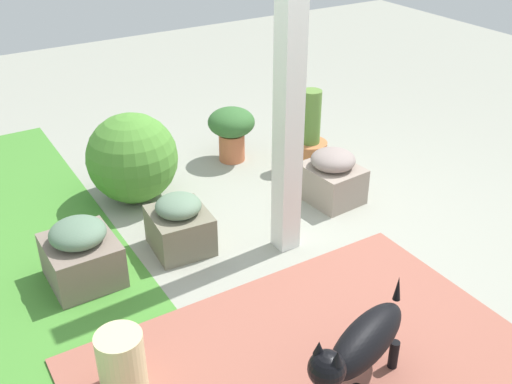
{
  "coord_description": "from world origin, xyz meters",
  "views": [
    {
      "loc": [
        -2.72,
        2.08,
        2.42
      ],
      "look_at": [
        0.35,
        0.2,
        0.39
      ],
      "focal_mm": 42.47,
      "sensor_mm": 36.0,
      "label": 1
    }
  ],
  "objects_px": {
    "stone_planter_mid": "(180,225)",
    "round_shrub": "(132,158)",
    "porch_pillar": "(290,72)",
    "stone_planter_nearest": "(332,177)",
    "terracotta_pot_broad": "(231,128)",
    "ceramic_urn": "(122,364)",
    "terracotta_pot_tall": "(310,138)",
    "stone_planter_far": "(81,254)",
    "dog": "(361,345)"
  },
  "relations": [
    {
      "from": "stone_planter_nearest",
      "to": "terracotta_pot_broad",
      "type": "bearing_deg",
      "value": 16.97
    },
    {
      "from": "stone_planter_nearest",
      "to": "terracotta_pot_tall",
      "type": "height_order",
      "value": "terracotta_pot_tall"
    },
    {
      "from": "porch_pillar",
      "to": "ceramic_urn",
      "type": "distance_m",
      "value": 1.92
    },
    {
      "from": "stone_planter_mid",
      "to": "stone_planter_far",
      "type": "distance_m",
      "value": 0.69
    },
    {
      "from": "dog",
      "to": "terracotta_pot_tall",
      "type": "bearing_deg",
      "value": -30.52
    },
    {
      "from": "stone_planter_far",
      "to": "terracotta_pot_broad",
      "type": "xyz_separation_m",
      "value": [
        1.03,
        -1.68,
        0.1
      ]
    },
    {
      "from": "ceramic_urn",
      "to": "terracotta_pot_broad",
      "type": "bearing_deg",
      "value": -41.14
    },
    {
      "from": "stone_planter_far",
      "to": "round_shrub",
      "type": "height_order",
      "value": "round_shrub"
    },
    {
      "from": "stone_planter_nearest",
      "to": "stone_planter_far",
      "type": "distance_m",
      "value": 1.99
    },
    {
      "from": "stone_planter_mid",
      "to": "round_shrub",
      "type": "xyz_separation_m",
      "value": [
        0.82,
        0.0,
        0.17
      ]
    },
    {
      "from": "round_shrub",
      "to": "stone_planter_nearest",
      "type": "bearing_deg",
      "value": -122.43
    },
    {
      "from": "stone_planter_mid",
      "to": "terracotta_pot_broad",
      "type": "bearing_deg",
      "value": -43.95
    },
    {
      "from": "stone_planter_mid",
      "to": "ceramic_urn",
      "type": "xyz_separation_m",
      "value": [
        -1.02,
        0.8,
        -0.0
      ]
    },
    {
      "from": "round_shrub",
      "to": "ceramic_urn",
      "type": "bearing_deg",
      "value": 156.69
    },
    {
      "from": "terracotta_pot_tall",
      "to": "ceramic_urn",
      "type": "xyz_separation_m",
      "value": [
        -1.62,
        2.33,
        -0.06
      ]
    },
    {
      "from": "terracotta_pot_tall",
      "to": "stone_planter_far",
      "type": "bearing_deg",
      "value": 105.23
    },
    {
      "from": "dog",
      "to": "ceramic_urn",
      "type": "relative_size",
      "value": 2.08
    },
    {
      "from": "porch_pillar",
      "to": "terracotta_pot_broad",
      "type": "distance_m",
      "value": 1.71
    },
    {
      "from": "terracotta_pot_tall",
      "to": "terracotta_pot_broad",
      "type": "bearing_deg",
      "value": 51.84
    },
    {
      "from": "ceramic_urn",
      "to": "terracotta_pot_tall",
      "type": "bearing_deg",
      "value": -55.19
    },
    {
      "from": "stone_planter_far",
      "to": "ceramic_urn",
      "type": "relative_size",
      "value": 1.28
    },
    {
      "from": "stone_planter_mid",
      "to": "terracotta_pot_tall",
      "type": "bearing_deg",
      "value": -68.62
    },
    {
      "from": "stone_planter_far",
      "to": "dog",
      "type": "xyz_separation_m",
      "value": [
        -1.64,
        -0.9,
        0.11
      ]
    },
    {
      "from": "terracotta_pot_broad",
      "to": "dog",
      "type": "xyz_separation_m",
      "value": [
        -2.67,
        0.78,
        0.0
      ]
    },
    {
      "from": "stone_planter_mid",
      "to": "dog",
      "type": "xyz_separation_m",
      "value": [
        -1.64,
        -0.21,
        0.12
      ]
    },
    {
      "from": "round_shrub",
      "to": "terracotta_pot_tall",
      "type": "relative_size",
      "value": 1.04
    },
    {
      "from": "stone_planter_far",
      "to": "ceramic_urn",
      "type": "xyz_separation_m",
      "value": [
        -1.02,
        0.11,
        -0.02
      ]
    },
    {
      "from": "round_shrub",
      "to": "terracotta_pot_tall",
      "type": "height_order",
      "value": "round_shrub"
    },
    {
      "from": "dog",
      "to": "ceramic_urn",
      "type": "bearing_deg",
      "value": 58.55
    },
    {
      "from": "stone_planter_far",
      "to": "dog",
      "type": "relative_size",
      "value": 0.62
    },
    {
      "from": "porch_pillar",
      "to": "stone_planter_nearest",
      "type": "xyz_separation_m",
      "value": [
        0.34,
        -0.67,
        -1.05
      ]
    },
    {
      "from": "round_shrub",
      "to": "dog",
      "type": "relative_size",
      "value": 0.93
    },
    {
      "from": "terracotta_pot_tall",
      "to": "ceramic_urn",
      "type": "distance_m",
      "value": 2.84
    },
    {
      "from": "porch_pillar",
      "to": "ceramic_urn",
      "type": "relative_size",
      "value": 6.84
    },
    {
      "from": "terracotta_pot_broad",
      "to": "stone_planter_mid",
      "type": "bearing_deg",
      "value": 136.05
    },
    {
      "from": "stone_planter_nearest",
      "to": "dog",
      "type": "height_order",
      "value": "dog"
    },
    {
      "from": "stone_planter_far",
      "to": "ceramic_urn",
      "type": "height_order",
      "value": "stone_planter_far"
    },
    {
      "from": "stone_planter_nearest",
      "to": "dog",
      "type": "distance_m",
      "value": 1.97
    },
    {
      "from": "round_shrub",
      "to": "terracotta_pot_tall",
      "type": "xyz_separation_m",
      "value": [
        -0.22,
        -1.54,
        -0.11
      ]
    },
    {
      "from": "stone_planter_mid",
      "to": "terracotta_pot_tall",
      "type": "xyz_separation_m",
      "value": [
        0.6,
        -1.53,
        0.05
      ]
    },
    {
      "from": "stone_planter_mid",
      "to": "round_shrub",
      "type": "relative_size",
      "value": 0.63
    },
    {
      "from": "stone_planter_mid",
      "to": "round_shrub",
      "type": "height_order",
      "value": "round_shrub"
    },
    {
      "from": "stone_planter_mid",
      "to": "stone_planter_far",
      "type": "height_order",
      "value": "stone_planter_far"
    },
    {
      "from": "terracotta_pot_broad",
      "to": "ceramic_urn",
      "type": "xyz_separation_m",
      "value": [
        -2.05,
        1.79,
        -0.12
      ]
    },
    {
      "from": "stone_planter_nearest",
      "to": "stone_planter_mid",
      "type": "xyz_separation_m",
      "value": [
        0.01,
        1.31,
        -0.01
      ]
    },
    {
      "from": "porch_pillar",
      "to": "stone_planter_nearest",
      "type": "height_order",
      "value": "porch_pillar"
    },
    {
      "from": "porch_pillar",
      "to": "stone_planter_nearest",
      "type": "relative_size",
      "value": 5.31
    },
    {
      "from": "stone_planter_nearest",
      "to": "stone_planter_mid",
      "type": "bearing_deg",
      "value": 89.66
    },
    {
      "from": "porch_pillar",
      "to": "stone_planter_far",
      "type": "xyz_separation_m",
      "value": [
        0.35,
        1.33,
        -1.05
      ]
    },
    {
      "from": "stone_planter_mid",
      "to": "dog",
      "type": "bearing_deg",
      "value": -172.62
    }
  ]
}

